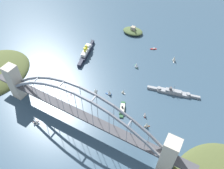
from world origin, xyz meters
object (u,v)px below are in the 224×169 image
Objects in this scene: fort_island_mid_harbor at (133,31)px; small_boat_3 at (153,49)px; harbor_ferry_steamer at (122,109)px; channel_marker_buoy at (71,94)px; small_boat_1 at (123,91)px; harbor_arch_bridge at (81,113)px; small_boat_0 at (174,59)px; naval_cruiser at (173,92)px; small_boat_2 at (147,125)px; small_boat_6 at (137,65)px; ocean_liner at (86,52)px; seaplane_taxiing_near_bridge at (36,122)px; small_boat_5 at (109,92)px; small_boat_7 at (95,91)px; small_boat_4 at (145,115)px.

fort_island_mid_harbor reaches higher than small_boat_3.
harbor_ferry_steamer is 10.28× the size of channel_marker_buoy.
harbor_ferry_steamer is at bearing -64.61° from small_boat_1.
small_boat_0 is (62.64, 188.73, -24.17)m from harbor_arch_bridge.
naval_cruiser is at bearing 53.48° from harbor_arch_bridge.
harbor_arch_bridge is 87.54m from small_boat_2.
small_boat_1 reaches higher than small_boat_3.
small_boat_6 is (50.86, -92.70, 0.26)m from fort_island_mid_harbor.
ocean_liner is (-81.09, 129.18, -23.97)m from harbor_arch_bridge.
small_boat_6 is at bearing 7.59° from ocean_liner.
fort_island_mid_harbor is at bearing 110.37° from small_boat_1.
small_boat_2 is (11.03, -148.66, -0.91)m from small_boat_0.
small_boat_0 reaches higher than seaplane_taxiing_near_bridge.
ocean_liner is 178.58m from small_boat_2.
seaplane_taxiing_near_bridge is at bearing -135.09° from naval_cruiser.
small_boat_5 is at bearing 87.58° from harbor_arch_bridge.
channel_marker_buoy is at bearing 81.18° from seaplane_taxiing_near_bridge.
ocean_liner reaches higher than harbor_ferry_steamer.
small_boat_7 is (63.93, -70.91, -1.43)m from ocean_liner.
channel_marker_buoy is (-109.54, -152.17, -4.17)m from small_boat_0.
small_boat_0 is 46.37m from small_boat_3.
small_boat_4 is at bearing -10.38° from small_boat_5.
naval_cruiser is 152.93m from channel_marker_buoy.
naval_cruiser is 6.94× the size of small_boat_3.
ocean_liner reaches higher than small_boat_6.
harbor_arch_bridge is 3.74× the size of naval_cruiser.
naval_cruiser reaches higher than channel_marker_buoy.
small_boat_7 is at bearing -47.96° from ocean_liner.
harbor_arch_bridge is 25.94× the size of small_boat_3.
small_boat_6 is at bearing 159.40° from naval_cruiser.
small_boat_5 is at bearing -37.06° from ocean_liner.
small_boat_1 is 0.88× the size of small_boat_4.
small_boat_1 is at bearing 28.63° from small_boat_7.
fort_island_mid_harbor reaches higher than small_boat_0.
small_boat_4 is at bearing -72.71° from small_boat_3.
fort_island_mid_harbor is at bearing 103.78° from small_boat_5.
seaplane_taxiing_near_bridge is at bearing -112.31° from small_boat_6.
small_boat_7 is at bearing 177.32° from small_boat_4.
harbor_arch_bridge is 154.39m from ocean_liner.
harbor_ferry_steamer is 81.09m from channel_marker_buoy.
ocean_liner is at bearing 132.04° from small_boat_7.
small_boat_5 is at bearing 151.36° from harbor_ferry_steamer.
small_boat_1 is at bearing -26.88° from ocean_liner.
fort_island_mid_harbor is at bearing 135.79° from naval_cruiser.
small_boat_3 is 138.38m from small_boat_5.
harbor_ferry_steamer is at bearing 56.03° from harbor_arch_bridge.
seaplane_taxiing_near_bridge is 1.00× the size of small_boat_2.
channel_marker_buoy reaches higher than small_boat_3.
small_boat_4 is (103.67, -179.91, -0.49)m from fort_island_mid_harbor.
small_boat_4 is at bearing -27.08° from ocean_liner.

